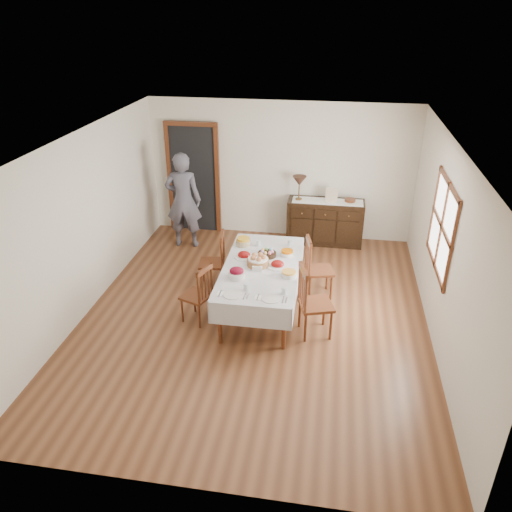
% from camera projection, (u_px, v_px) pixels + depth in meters
% --- Properties ---
extents(ground, '(6.00, 6.00, 0.00)m').
position_uv_depth(ground, '(255.00, 316.00, 7.40)').
color(ground, brown).
extents(room_shell, '(5.02, 6.02, 2.65)m').
position_uv_depth(room_shell, '(250.00, 202.00, 7.05)').
color(room_shell, white).
rests_on(room_shell, ground).
extents(dining_table, '(1.11, 2.16, 0.74)m').
position_uv_depth(dining_table, '(261.00, 271.00, 7.28)').
color(dining_table, silver).
rests_on(dining_table, ground).
extents(chair_left_near, '(0.48, 0.48, 0.90)m').
position_uv_depth(chair_left_near, '(199.00, 294.00, 7.09)').
color(chair_left_near, '#572914').
rests_on(chair_left_near, ground).
extents(chair_left_far, '(0.45, 0.45, 0.95)m').
position_uv_depth(chair_left_far, '(215.00, 260.00, 7.96)').
color(chair_left_far, '#572914').
rests_on(chair_left_far, ground).
extents(chair_right_near, '(0.55, 0.55, 1.05)m').
position_uv_depth(chair_right_near, '(312.00, 301.00, 6.78)').
color(chair_right_near, '#572914').
rests_on(chair_right_near, ground).
extents(chair_right_far, '(0.49, 0.49, 0.99)m').
position_uv_depth(chair_right_far, '(316.00, 267.00, 7.71)').
color(chair_right_far, '#572914').
rests_on(chair_right_far, ground).
extents(sideboard, '(1.42, 0.52, 0.85)m').
position_uv_depth(sideboard, '(325.00, 222.00, 9.47)').
color(sideboard, black).
rests_on(sideboard, ground).
extents(person, '(0.64, 0.44, 1.92)m').
position_uv_depth(person, '(183.00, 197.00, 9.13)').
color(person, '#504E5B').
rests_on(person, ground).
extents(bread_basket, '(0.32, 0.32, 0.18)m').
position_uv_depth(bread_basket, '(258.00, 261.00, 7.22)').
color(bread_basket, brown).
rests_on(bread_basket, dining_table).
extents(egg_basket, '(0.28, 0.28, 0.11)m').
position_uv_depth(egg_basket, '(267.00, 254.00, 7.51)').
color(egg_basket, black).
rests_on(egg_basket, dining_table).
extents(ham_platter_a, '(0.30, 0.30, 0.11)m').
position_uv_depth(ham_platter_a, '(244.00, 255.00, 7.47)').
color(ham_platter_a, silver).
rests_on(ham_platter_a, dining_table).
extents(ham_platter_b, '(0.31, 0.31, 0.11)m').
position_uv_depth(ham_platter_b, '(277.00, 265.00, 7.22)').
color(ham_platter_b, silver).
rests_on(ham_platter_b, dining_table).
extents(beet_bowl, '(0.23, 0.23, 0.16)m').
position_uv_depth(beet_bowl, '(237.00, 273.00, 6.90)').
color(beet_bowl, silver).
rests_on(beet_bowl, dining_table).
extents(carrot_bowl, '(0.21, 0.21, 0.09)m').
position_uv_depth(carrot_bowl, '(287.00, 253.00, 7.52)').
color(carrot_bowl, silver).
rests_on(carrot_bowl, dining_table).
extents(pineapple_bowl, '(0.23, 0.23, 0.13)m').
position_uv_depth(pineapple_bowl, '(243.00, 242.00, 7.82)').
color(pineapple_bowl, tan).
rests_on(pineapple_bowl, dining_table).
extents(casserole_dish, '(0.21, 0.21, 0.08)m').
position_uv_depth(casserole_dish, '(289.00, 274.00, 6.95)').
color(casserole_dish, silver).
rests_on(casserole_dish, dining_table).
extents(butter_dish, '(0.14, 0.09, 0.07)m').
position_uv_depth(butter_dish, '(257.00, 268.00, 7.11)').
color(butter_dish, silver).
rests_on(butter_dish, dining_table).
extents(setting_left, '(0.42, 0.31, 0.10)m').
position_uv_depth(setting_left, '(237.00, 292.00, 6.55)').
color(setting_left, silver).
rests_on(setting_left, dining_table).
extents(setting_right, '(0.42, 0.31, 0.10)m').
position_uv_depth(setting_right, '(275.00, 296.00, 6.47)').
color(setting_right, silver).
rests_on(setting_right, dining_table).
extents(glass_far_a, '(0.07, 0.07, 0.10)m').
position_uv_depth(glass_far_a, '(258.00, 243.00, 7.81)').
color(glass_far_a, silver).
rests_on(glass_far_a, dining_table).
extents(glass_far_b, '(0.06, 0.06, 0.11)m').
position_uv_depth(glass_far_b, '(290.00, 243.00, 7.79)').
color(glass_far_b, silver).
rests_on(glass_far_b, dining_table).
extents(runner, '(1.30, 0.35, 0.01)m').
position_uv_depth(runner, '(328.00, 201.00, 9.24)').
color(runner, white).
rests_on(runner, sideboard).
extents(table_lamp, '(0.26, 0.26, 0.46)m').
position_uv_depth(table_lamp, '(299.00, 182.00, 9.16)').
color(table_lamp, brown).
rests_on(table_lamp, sideboard).
extents(picture_frame, '(0.22, 0.08, 0.28)m').
position_uv_depth(picture_frame, '(331.00, 195.00, 9.14)').
color(picture_frame, '#C5AF93').
rests_on(picture_frame, sideboard).
extents(deco_bowl, '(0.20, 0.20, 0.06)m').
position_uv_depth(deco_bowl, '(350.00, 200.00, 9.22)').
color(deco_bowl, '#572914').
rests_on(deco_bowl, sideboard).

